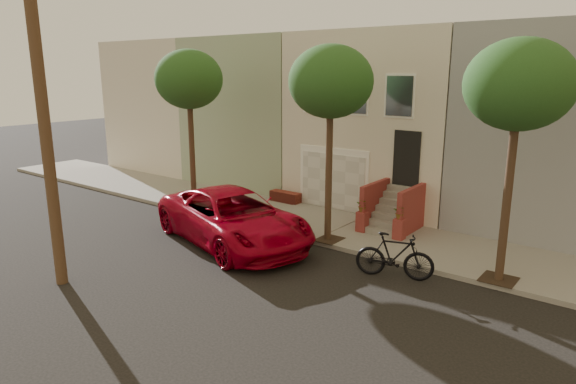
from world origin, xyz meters
The scene contains 9 objects.
ground centered at (0.00, 0.00, 0.00)m, with size 90.00×90.00×0.00m, color black.
sidewalk centered at (0.00, 5.35, 0.07)m, with size 40.00×3.70×0.15m, color gray.
house_row centered at (0.00, 11.19, 3.64)m, with size 33.10×11.70×7.00m.
tree_left centered at (-5.50, 3.90, 5.26)m, with size 2.70×2.57×6.30m.
tree_mid centered at (1.00, 3.90, 5.26)m, with size 2.70×2.57×6.30m.
tree_right centered at (6.50, 3.90, 5.26)m, with size 2.70×2.57×6.30m.
utility_pole centered at (8.00, -3.20, 5.19)m, with size 23.60×1.22×10.00m.
pickup_truck centered at (-1.50, 1.99, 0.89)m, with size 2.96×6.41×1.78m, color #9E0016.
motorcycle centered at (4.04, 2.60, 0.65)m, with size 0.61×2.16×1.30m, color black.
Camera 1 is at (9.66, -9.60, 5.66)m, focal length 31.43 mm.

